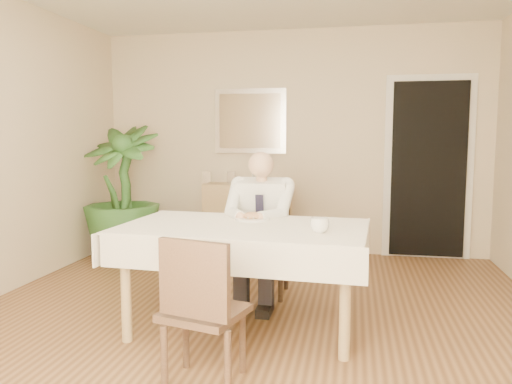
% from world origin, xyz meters
% --- Properties ---
extents(room, '(5.00, 5.02, 2.60)m').
position_xyz_m(room, '(0.00, 0.00, 1.30)').
color(room, brown).
rests_on(room, ground).
extents(doorway, '(0.96, 0.07, 2.10)m').
position_xyz_m(doorway, '(1.55, 2.46, 1.00)').
color(doorway, silver).
rests_on(doorway, ground).
extents(mirror, '(0.86, 0.04, 0.76)m').
position_xyz_m(mirror, '(-0.49, 2.47, 1.55)').
color(mirror, silver).
rests_on(mirror, room).
extents(dining_table, '(1.77, 1.11, 0.75)m').
position_xyz_m(dining_table, '(-0.02, 0.00, 0.67)').
color(dining_table, '#9F8357').
rests_on(dining_table, ground).
extents(chair_far, '(0.46, 0.46, 0.88)m').
position_xyz_m(chair_far, '(-0.02, 0.88, 0.49)').
color(chair_far, '#422E1E').
rests_on(chair_far, ground).
extents(chair_near, '(0.49, 0.49, 0.85)m').
position_xyz_m(chair_near, '(-0.06, -0.90, 0.48)').
color(chair_near, '#422E1E').
rests_on(chair_near, ground).
extents(seated_man, '(0.48, 0.72, 1.24)m').
position_xyz_m(seated_man, '(-0.02, 0.60, 0.69)').
color(seated_man, white).
rests_on(seated_man, ground).
extents(plate, '(0.26, 0.26, 0.02)m').
position_xyz_m(plate, '(-0.00, 0.24, 0.76)').
color(plate, white).
rests_on(plate, dining_table).
extents(food, '(0.14, 0.14, 0.06)m').
position_xyz_m(food, '(-0.00, 0.24, 0.78)').
color(food, '#926643').
rests_on(food, dining_table).
extents(knife, '(0.01, 0.13, 0.01)m').
position_xyz_m(knife, '(0.04, 0.18, 0.78)').
color(knife, silver).
rests_on(knife, dining_table).
extents(fork, '(0.01, 0.13, 0.01)m').
position_xyz_m(fork, '(-0.04, 0.18, 0.78)').
color(fork, silver).
rests_on(fork, dining_table).
extents(coffee_mug, '(0.16, 0.16, 0.10)m').
position_xyz_m(coffee_mug, '(0.52, -0.17, 0.80)').
color(coffee_mug, white).
rests_on(coffee_mug, dining_table).
extents(sideboard, '(1.04, 0.40, 0.82)m').
position_xyz_m(sideboard, '(-0.49, 2.32, 0.41)').
color(sideboard, '#9F8357').
rests_on(sideboard, ground).
extents(photo_frame_left, '(0.10, 0.02, 0.14)m').
position_xyz_m(photo_frame_left, '(-0.99, 2.36, 0.89)').
color(photo_frame_left, silver).
rests_on(photo_frame_left, sideboard).
extents(photo_frame_center, '(0.10, 0.02, 0.14)m').
position_xyz_m(photo_frame_center, '(-0.69, 2.35, 0.89)').
color(photo_frame_center, silver).
rests_on(photo_frame_center, sideboard).
extents(photo_frame_right, '(0.10, 0.02, 0.14)m').
position_xyz_m(photo_frame_right, '(-0.38, 2.33, 0.89)').
color(photo_frame_right, silver).
rests_on(photo_frame_right, sideboard).
extents(potted_palm, '(0.94, 0.94, 1.50)m').
position_xyz_m(potted_palm, '(-1.82, 1.80, 0.75)').
color(potted_palm, '#29551F').
rests_on(potted_palm, ground).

